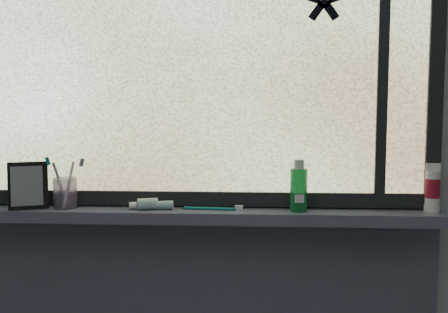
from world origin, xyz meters
TOP-DOWN VIEW (x-y plane):
  - wall_back at (0.00, 1.30)m, footprint 3.00×0.01m
  - windowsill at (0.00, 1.23)m, footprint 1.62×0.14m
  - window_pane at (0.00, 1.28)m, footprint 1.50×0.01m
  - frame_bottom at (0.00, 1.28)m, footprint 1.60×0.03m
  - frame_right at (0.78, 1.28)m, footprint 0.05×0.03m
  - frame_mullion at (0.60, 1.28)m, footprint 0.03×0.03m
  - starfish_sticker at (0.40, 1.27)m, footprint 0.15×0.02m
  - vanity_mirror at (-0.60, 1.21)m, footprint 0.14×0.11m
  - toothpaste_tube at (-0.17, 1.22)m, footprint 0.22×0.10m
  - toothbrush_cup at (-0.49, 1.23)m, footprint 0.11×0.11m
  - toothbrush_lying at (0.02, 1.23)m, footprint 0.22×0.04m
  - mouthwash_bottle at (0.32, 1.22)m, footprint 0.06×0.06m
  - cream_tube at (0.77, 1.24)m, footprint 0.05×0.05m

SIDE VIEW (x-z plane):
  - windowsill at x=0.00m, z-range 0.98..1.02m
  - toothbrush_lying at x=0.02m, z-range 1.02..1.03m
  - toothpaste_tube at x=-0.17m, z-range 1.02..1.06m
  - frame_bottom at x=0.00m, z-range 1.02..1.07m
  - toothbrush_cup at x=-0.49m, z-range 1.02..1.13m
  - vanity_mirror at x=-0.60m, z-range 1.02..1.18m
  - cream_tube at x=0.77m, z-range 1.05..1.17m
  - mouthwash_bottle at x=0.32m, z-range 1.04..1.18m
  - wall_back at x=0.00m, z-range 0.00..2.50m
  - frame_right at x=0.78m, z-range 0.98..2.08m
  - window_pane at x=0.00m, z-range 1.03..2.03m
  - frame_mullion at x=0.60m, z-range 1.03..2.03m
  - starfish_sticker at x=0.40m, z-range 1.65..1.79m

